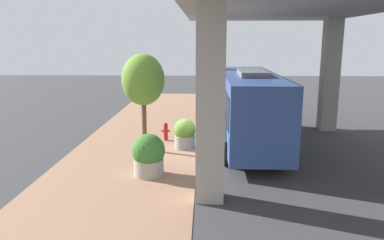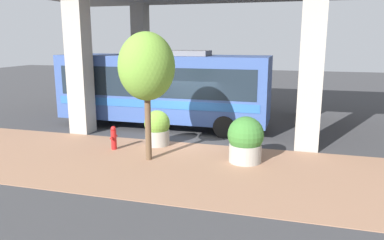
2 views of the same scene
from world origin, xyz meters
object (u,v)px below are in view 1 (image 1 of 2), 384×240
planter_front (185,134)px  street_tree_near (143,80)px  fire_hydrant (166,131)px  planter_middle (149,155)px  bus (249,104)px

planter_front → street_tree_near: street_tree_near is taller
fire_hydrant → street_tree_near: street_tree_near is taller
fire_hydrant → planter_middle: planter_middle is taller
planter_front → fire_hydrant: bearing=127.0°
planter_middle → street_tree_near: (-0.71, 3.43, 2.55)m
planter_middle → street_tree_near: size_ratio=0.36×
bus → planter_middle: size_ratio=6.21×
street_tree_near → bus: bearing=14.6°
fire_hydrant → planter_middle: 5.27m
fire_hydrant → planter_front: size_ratio=0.66×
street_tree_near → planter_front: bearing=11.7°
planter_front → street_tree_near: (-1.90, -0.40, 2.65)m
fire_hydrant → street_tree_near: (-0.82, -1.83, 2.88)m
bus → planter_front: bus is taller
street_tree_near → planter_middle: bearing=-78.4°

